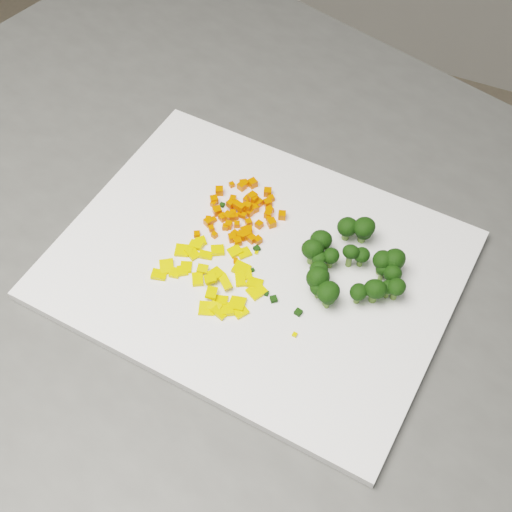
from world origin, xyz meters
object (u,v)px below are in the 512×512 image
at_px(carrot_pile, 242,207).
at_px(pepper_pile, 208,277).
at_px(counter_block, 264,427).
at_px(cutting_board, 256,265).
at_px(broccoli_pile, 353,262).

bearing_deg(carrot_pile, pepper_pile, -86.80).
xyz_separation_m(counter_block, cutting_board, (-0.01, -0.01, 0.46)).
distance_m(cutting_board, carrot_pile, 0.07).
xyz_separation_m(cutting_board, pepper_pile, (-0.04, -0.04, 0.01)).
distance_m(counter_block, broccoli_pile, 0.49).
relative_size(cutting_board, carrot_pile, 4.50).
xyz_separation_m(counter_block, broccoli_pile, (0.09, 0.01, 0.49)).
bearing_deg(broccoli_pile, pepper_pile, -153.67).
bearing_deg(cutting_board, carrot_pile, 127.34).
height_order(counter_block, broccoli_pile, broccoli_pile).
relative_size(pepper_pile, broccoli_pile, 0.97).
distance_m(carrot_pile, pepper_pile, 0.10).
height_order(pepper_pile, broccoli_pile, broccoli_pile).
xyz_separation_m(cutting_board, carrot_pile, (-0.04, 0.05, 0.02)).
height_order(counter_block, cutting_board, cutting_board).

